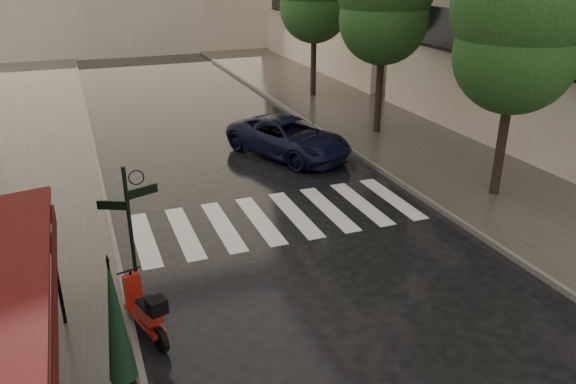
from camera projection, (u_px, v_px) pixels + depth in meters
sidewalk_near at (0, 177)px, 18.36m from camera, size 6.00×60.00×0.12m
sidewalk_far at (392, 131)px, 23.26m from camera, size 5.50×60.00×0.12m
curb_near at (98, 165)px, 19.36m from camera, size 0.12×60.00×0.16m
curb_far at (331, 138)px, 22.32m from camera, size 0.12×60.00×0.16m
crosswalk at (278, 217)px, 15.71m from camera, size 7.85×3.20×0.01m
signpost at (131, 227)px, 11.03m from camera, size 1.17×0.29×3.10m
tree_near at (521, 14)px, 14.98m from camera, size 3.80×3.80×7.99m
scooter at (146, 312)px, 10.61m from camera, size 0.77×1.71×1.16m
parked_car at (289, 137)px, 20.32m from camera, size 4.06×5.42×1.37m
parasol_back at (116, 321)px, 8.85m from camera, size 0.46×0.46×2.46m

